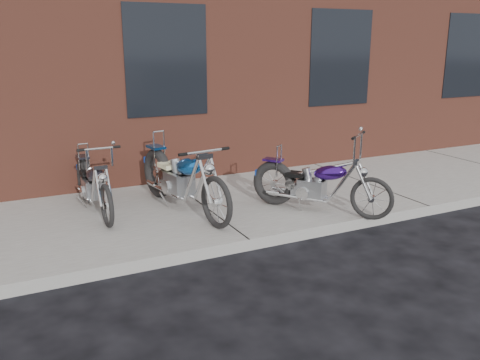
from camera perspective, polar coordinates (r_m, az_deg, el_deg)
ground at (r=6.34m, az=1.06°, el=-7.96°), size 120.00×120.00×0.00m
sidewalk at (r=7.59m, az=-4.12°, el=-3.42°), size 22.00×3.00×0.15m
chopper_purple at (r=7.28m, az=8.65°, el=-0.66°), size 1.31×1.73×1.17m
chopper_blue at (r=7.29m, az=-6.52°, el=-0.07°), size 0.66×2.41×1.05m
chopper_third at (r=7.51m, az=-16.10°, el=-0.68°), size 0.49×2.02×1.03m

